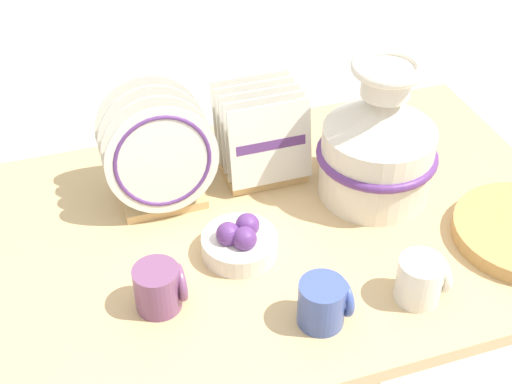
{
  "coord_description": "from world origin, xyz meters",
  "views": [
    {
      "loc": [
        -0.38,
        -1.15,
        1.73
      ],
      "look_at": [
        0.0,
        0.0,
        0.76
      ],
      "focal_mm": 50.0,
      "sensor_mm": 36.0,
      "label": 1
    }
  ],
  "objects_px": {
    "mug_cobalt_glaze": "(324,303)",
    "fruit_bowl": "(240,242)",
    "ceramic_vase": "(378,142)",
    "dish_rack_round_plates": "(158,158)",
    "mug_cream_glaze": "(422,279)",
    "mug_plum_glaze": "(160,287)",
    "dish_rack_square_plates": "(261,142)"
  },
  "relations": [
    {
      "from": "mug_cobalt_glaze",
      "to": "fruit_bowl",
      "type": "distance_m",
      "value": 0.25
    },
    {
      "from": "ceramic_vase",
      "to": "dish_rack_round_plates",
      "type": "relative_size",
      "value": 1.25
    },
    {
      "from": "dish_rack_round_plates",
      "to": "fruit_bowl",
      "type": "height_order",
      "value": "dish_rack_round_plates"
    },
    {
      "from": "mug_cobalt_glaze",
      "to": "mug_cream_glaze",
      "type": "bearing_deg",
      "value": -0.76
    },
    {
      "from": "mug_plum_glaze",
      "to": "mug_cobalt_glaze",
      "type": "relative_size",
      "value": 1.0
    },
    {
      "from": "mug_cream_glaze",
      "to": "dish_rack_round_plates",
      "type": "bearing_deg",
      "value": 132.36
    },
    {
      "from": "dish_rack_square_plates",
      "to": "fruit_bowl",
      "type": "relative_size",
      "value": 1.36
    },
    {
      "from": "mug_plum_glaze",
      "to": "fruit_bowl",
      "type": "height_order",
      "value": "mug_plum_glaze"
    },
    {
      "from": "dish_rack_round_plates",
      "to": "mug_cream_glaze",
      "type": "distance_m",
      "value": 0.64
    },
    {
      "from": "dish_rack_round_plates",
      "to": "mug_cream_glaze",
      "type": "xyz_separation_m",
      "value": [
        0.43,
        -0.47,
        -0.07
      ]
    },
    {
      "from": "ceramic_vase",
      "to": "dish_rack_square_plates",
      "type": "height_order",
      "value": "ceramic_vase"
    },
    {
      "from": "dish_rack_round_plates",
      "to": "dish_rack_square_plates",
      "type": "distance_m",
      "value": 0.26
    },
    {
      "from": "dish_rack_square_plates",
      "to": "mug_cobalt_glaze",
      "type": "relative_size",
      "value": 2.21
    },
    {
      "from": "dish_rack_square_plates",
      "to": "mug_cobalt_glaze",
      "type": "height_order",
      "value": "dish_rack_square_plates"
    },
    {
      "from": "dish_rack_round_plates",
      "to": "fruit_bowl",
      "type": "bearing_deg",
      "value": -62.9
    },
    {
      "from": "mug_plum_glaze",
      "to": "mug_cream_glaze",
      "type": "relative_size",
      "value": 1.0
    },
    {
      "from": "dish_rack_round_plates",
      "to": "mug_plum_glaze",
      "type": "relative_size",
      "value": 2.75
    },
    {
      "from": "ceramic_vase",
      "to": "mug_cobalt_glaze",
      "type": "distance_m",
      "value": 0.44
    },
    {
      "from": "mug_cobalt_glaze",
      "to": "fruit_bowl",
      "type": "bearing_deg",
      "value": 113.07
    },
    {
      "from": "mug_plum_glaze",
      "to": "dish_rack_square_plates",
      "type": "bearing_deg",
      "value": 47.55
    },
    {
      "from": "fruit_bowl",
      "to": "mug_plum_glaze",
      "type": "bearing_deg",
      "value": -154.1
    },
    {
      "from": "fruit_bowl",
      "to": "ceramic_vase",
      "type": "bearing_deg",
      "value": 15.9
    },
    {
      "from": "dish_rack_round_plates",
      "to": "mug_cream_glaze",
      "type": "relative_size",
      "value": 2.75
    },
    {
      "from": "dish_rack_round_plates",
      "to": "mug_cobalt_glaze",
      "type": "height_order",
      "value": "dish_rack_round_plates"
    },
    {
      "from": "dish_rack_round_plates",
      "to": "mug_plum_glaze",
      "type": "xyz_separation_m",
      "value": [
        -0.07,
        -0.33,
        -0.07
      ]
    },
    {
      "from": "dish_rack_round_plates",
      "to": "fruit_bowl",
      "type": "relative_size",
      "value": 1.69
    },
    {
      "from": "mug_cobalt_glaze",
      "to": "fruit_bowl",
      "type": "height_order",
      "value": "mug_cobalt_glaze"
    },
    {
      "from": "mug_cobalt_glaze",
      "to": "dish_rack_round_plates",
      "type": "bearing_deg",
      "value": 115.13
    },
    {
      "from": "ceramic_vase",
      "to": "fruit_bowl",
      "type": "relative_size",
      "value": 2.12
    },
    {
      "from": "mug_cream_glaze",
      "to": "fruit_bowl",
      "type": "distance_m",
      "value": 0.39
    },
    {
      "from": "mug_plum_glaze",
      "to": "fruit_bowl",
      "type": "relative_size",
      "value": 0.61
    },
    {
      "from": "dish_rack_square_plates",
      "to": "ceramic_vase",
      "type": "bearing_deg",
      "value": -35.87
    }
  ]
}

